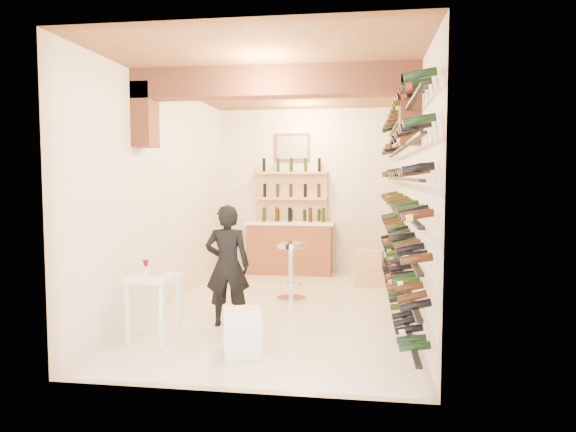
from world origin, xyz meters
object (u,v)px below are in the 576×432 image
Objects in this scene: tasting_table at (153,287)px; chrome_barstool at (291,267)px; wine_rack at (395,201)px; white_stool at (242,332)px; crate_lower at (369,276)px; back_counter at (290,246)px; person at (227,265)px.

tasting_table is 1.04× the size of chrome_barstool.
wine_rack is 11.90× the size of white_stool.
chrome_barstool is at bearing -133.41° from crate_lower.
crate_lower is at bearing 46.59° from chrome_barstool.
chrome_barstool is at bearing -81.52° from back_counter.
white_stool is 4.00m from crate_lower.
back_counter is at bearing 82.48° from tasting_table.
crate_lower is at bearing -30.81° from back_counter.
person is at bearing 50.25° from tasting_table.
white_stool is at bearing -88.25° from back_counter.
chrome_barstool is 1.61× the size of crate_lower.
back_counter reaches higher than tasting_table.
chrome_barstool reaches higher than crate_lower.
tasting_table is at bearing -102.68° from back_counter.
white_stool is 1.22m from person.
back_counter is 4.67m from white_stool.
tasting_table is at bearing -120.59° from chrome_barstool.
back_counter is 3.66m from person.
wine_rack is 6.49× the size of chrome_barstool.
wine_rack reaches higher than white_stool.
wine_rack reaches higher than person.
tasting_table reaches higher than chrome_barstool.
tasting_table is 1.22m from white_stool.
person is at bearing -94.44° from back_counter.
white_stool is 0.55× the size of chrome_barstool.
wine_rack is 10.43× the size of crate_lower.
white_stool is (-1.69, -2.01, -1.31)m from wine_rack.
white_stool is at bearing -10.93° from tasting_table.
tasting_table is 1.90× the size of white_stool.
white_stool is at bearing -94.05° from chrome_barstool.
white_stool is 0.88× the size of crate_lower.
person is 2.81× the size of crate_lower.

